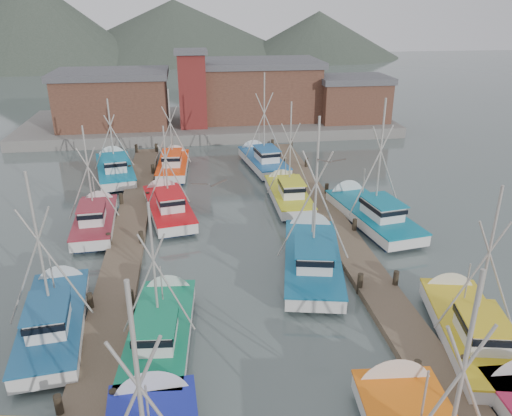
{
  "coord_description": "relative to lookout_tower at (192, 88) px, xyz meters",
  "views": [
    {
      "loc": [
        -2.7,
        -24.12,
        14.63
      ],
      "look_at": [
        1.27,
        4.48,
        2.6
      ],
      "focal_mm": 35.0,
      "sensor_mm": 36.0,
      "label": 1
    }
  ],
  "objects": [
    {
      "name": "ground",
      "position": [
        2.0,
        -33.0,
        -5.55
      ],
      "size": [
        260.0,
        260.0,
        0.0
      ],
      "primitive_type": "plane",
      "color": "#43504F",
      "rests_on": "ground"
    },
    {
      "name": "gull_far",
      "position": [
        6.65,
        -32.9,
        1.33
      ],
      "size": [
        1.55,
        0.65,
        0.24
      ],
      "rotation": [
        0.0,
        0.0,
        -0.26
      ],
      "color": "slate",
      "rests_on": "ground"
    },
    {
      "name": "quay",
      "position": [
        2.0,
        4.0,
        -4.95
      ],
      "size": [
        44.0,
        16.0,
        1.2
      ],
      "primitive_type": "cube",
      "color": "slate",
      "rests_on": "ground"
    },
    {
      "name": "shed_left",
      "position": [
        -9.0,
        2.0,
        -1.21
      ],
      "size": [
        12.72,
        8.48,
        6.2
      ],
      "color": "brown",
      "rests_on": "quay"
    },
    {
      "name": "boat_9",
      "position": [
        6.73,
        -21.38,
        -4.87
      ],
      "size": [
        3.43,
        8.31,
        8.62
      ],
      "rotation": [
        0.0,
        0.0,
        -0.0
      ],
      "color": "#101F38",
      "rests_on": "ground"
    },
    {
      "name": "boat_11",
      "position": [
        11.74,
        -25.93,
        -4.87
      ],
      "size": [
        4.55,
        10.06,
        9.82
      ],
      "rotation": [
        0.0,
        0.0,
        0.16
      ],
      "color": "#101F38",
      "rests_on": "ground"
    },
    {
      "name": "boat_4",
      "position": [
        -2.38,
        -37.65,
        -4.87
      ],
      "size": [
        3.34,
        8.74,
        7.91
      ],
      "rotation": [
        0.0,
        0.0,
        -0.08
      ],
      "color": "#101F38",
      "rests_on": "ground"
    },
    {
      "name": "shed_right",
      "position": [
        19.0,
        1.0,
        -1.71
      ],
      "size": [
        8.48,
        6.36,
        5.2
      ],
      "color": "brown",
      "rests_on": "quay"
    },
    {
      "name": "dock_right",
      "position": [
        9.0,
        -28.96,
        -5.34
      ],
      "size": [
        2.3,
        46.0,
        1.5
      ],
      "color": "brown",
      "rests_on": "ground"
    },
    {
      "name": "shed_center",
      "position": [
        8.0,
        4.0,
        -0.86
      ],
      "size": [
        14.84,
        9.54,
        6.9
      ],
      "color": "brown",
      "rests_on": "quay"
    },
    {
      "name": "distant_hills",
      "position": [
        -10.76,
        89.59,
        -5.55
      ],
      "size": [
        175.0,
        140.0,
        42.0
      ],
      "color": "#424C3F",
      "rests_on": "ground"
    },
    {
      "name": "boat_5",
      "position": [
        6.17,
        -31.71,
        -4.87
      ],
      "size": [
        5.01,
        10.38,
        10.09
      ],
      "rotation": [
        0.0,
        0.0,
        -0.21
      ],
      "color": "#101F38",
      "rests_on": "ground"
    },
    {
      "name": "lookout_tower",
      "position": [
        0.0,
        0.0,
        0.0
      ],
      "size": [
        3.6,
        3.6,
        8.5
      ],
      "color": "maroon",
      "rests_on": "quay"
    },
    {
      "name": "boat_6",
      "position": [
        -7.46,
        -36.01,
        -4.87
      ],
      "size": [
        3.65,
        8.98,
        8.92
      ],
      "rotation": [
        0.0,
        0.0,
        0.11
      ],
      "color": "#101F38",
      "rests_on": "ground"
    },
    {
      "name": "boat_7",
      "position": [
        11.62,
        -39.49,
        -4.87
      ],
      "size": [
        4.39,
        9.08,
        8.64
      ],
      "rotation": [
        0.0,
        0.0,
        -0.21
      ],
      "color": "#101F38",
      "rests_on": "ground"
    },
    {
      "name": "boat_13",
      "position": [
        6.07,
        -12.28,
        -4.87
      ],
      "size": [
        3.98,
        9.2,
        9.59
      ],
      "rotation": [
        0.0,
        0.0,
        0.15
      ],
      "color": "#101F38",
      "rests_on": "ground"
    },
    {
      "name": "boat_10",
      "position": [
        -7.34,
        -24.33,
        -4.87
      ],
      "size": [
        3.28,
        8.29,
        7.99
      ],
      "rotation": [
        0.0,
        0.0,
        0.06
      ],
      "color": "#101F38",
      "rests_on": "ground"
    },
    {
      "name": "boat_14",
      "position": [
        -7.41,
        -13.09,
        -4.87
      ],
      "size": [
        4.53,
        9.76,
        7.87
      ],
      "rotation": [
        0.0,
        0.0,
        0.18
      ],
      "color": "#101F38",
      "rests_on": "ground"
    },
    {
      "name": "boat_8",
      "position": [
        -2.49,
        -22.61,
        -4.87
      ],
      "size": [
        4.15,
        9.07,
        7.52
      ],
      "rotation": [
        0.0,
        0.0,
        0.18
      ],
      "color": "#101F38",
      "rests_on": "ground"
    },
    {
      "name": "boat_12",
      "position": [
        -2.2,
        -12.51,
        -4.87
      ],
      "size": [
        3.31,
        8.36,
        8.28
      ],
      "rotation": [
        0.0,
        0.0,
        -0.06
      ],
      "color": "#101F38",
      "rests_on": "ground"
    },
    {
      "name": "dock_left",
      "position": [
        -5.0,
        -28.96,
        -5.34
      ],
      "size": [
        2.3,
        46.0,
        1.5
      ],
      "color": "brown",
      "rests_on": "ground"
    },
    {
      "name": "gull_near",
      "position": [
        0.04,
        -37.68,
        2.09
      ],
      "size": [
        1.53,
        0.66,
        0.24
      ],
      "rotation": [
        0.0,
        0.0,
        0.45
      ],
      "color": "slate",
      "rests_on": "ground"
    }
  ]
}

